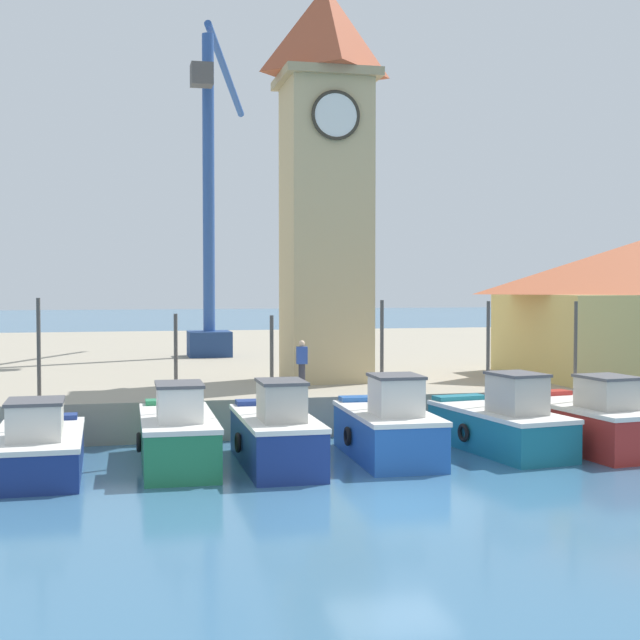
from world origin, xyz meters
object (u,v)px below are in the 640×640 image
clock_tower (326,171)px  dock_worker_near_tower (302,364)px  port_crane_near (210,230)px  fishing_boat_center (501,424)px  fishing_boat_mid_right (589,422)px  fishing_boat_far_left (38,448)px  fishing_boat_mid_left (388,428)px  fishing_boat_left_outer (178,435)px  fishing_boat_left_inner (276,435)px

clock_tower → dock_worker_near_tower: (-1.42, -2.67, -6.61)m
clock_tower → port_crane_near: 12.25m
clock_tower → fishing_boat_center: bearing=-68.4°
fishing_boat_mid_right → dock_worker_near_tower: size_ratio=3.18×
fishing_boat_far_left → clock_tower: size_ratio=0.32×
fishing_boat_mid_left → fishing_boat_center: fishing_boat_mid_left is taller
port_crane_near → fishing_boat_left_outer: bearing=-98.2°
dock_worker_near_tower → fishing_boat_center: bearing=-49.2°
fishing_boat_far_left → fishing_boat_center: fishing_boat_far_left is taller
fishing_boat_left_inner → fishing_boat_mid_left: fishing_boat_mid_left is taller
fishing_boat_left_outer → port_crane_near: size_ratio=0.32×
dock_worker_near_tower → fishing_boat_left_inner: bearing=-107.7°
port_crane_near → dock_worker_near_tower: bearing=-84.2°
fishing_boat_left_outer → dock_worker_near_tower: fishing_boat_left_outer is taller
fishing_boat_far_left → fishing_boat_mid_right: size_ratio=0.98×
fishing_boat_mid_left → fishing_boat_left_outer: bearing=177.2°
fishing_boat_mid_right → dock_worker_near_tower: 9.16m
fishing_boat_mid_right → fishing_boat_mid_left: bearing=179.8°
fishing_boat_left_inner → clock_tower: 12.13m
clock_tower → port_crane_near: (-2.90, 11.82, -1.40)m
fishing_boat_left_outer → fishing_boat_center: 8.94m
fishing_boat_mid_left → port_crane_near: size_ratio=0.30×
fishing_boat_center → fishing_boat_mid_left: bearing=-174.8°
fishing_boat_far_left → fishing_boat_left_inner: 5.88m
fishing_boat_left_inner → dock_worker_near_tower: fishing_boat_left_inner is taller
fishing_boat_left_outer → clock_tower: (5.77, 8.02, 7.89)m
fishing_boat_center → fishing_boat_far_left: bearing=-178.6°
fishing_boat_left_outer → fishing_boat_left_inner: fishing_boat_left_outer is taller
fishing_boat_far_left → port_crane_near: 22.09m
fishing_boat_left_outer → fishing_boat_mid_right: fishing_boat_mid_right is taller
dock_worker_near_tower → fishing_boat_mid_right: bearing=-38.5°
fishing_boat_mid_right → port_crane_near: port_crane_near is taller
fishing_boat_center → port_crane_near: 21.71m
fishing_boat_left_outer → fishing_boat_mid_right: (11.46, -0.30, -0.01)m
fishing_boat_mid_left → clock_tower: (0.22, 8.29, 7.87)m
fishing_boat_left_outer → clock_tower: bearing=54.2°
fishing_boat_center → port_crane_near: port_crane_near is taller
fishing_boat_mid_left → fishing_boat_far_left: bearing=-180.0°
fishing_boat_far_left → port_crane_near: port_crane_near is taller
fishing_boat_left_inner → clock_tower: (3.31, 8.61, 7.87)m
dock_worker_near_tower → clock_tower: bearing=62.1°
fishing_boat_center → dock_worker_near_tower: (-4.58, 5.31, 1.30)m
fishing_boat_mid_left → clock_tower: 11.43m
fishing_boat_left_inner → dock_worker_near_tower: bearing=72.3°
fishing_boat_left_outer → fishing_boat_mid_left: fishing_boat_mid_left is taller
fishing_boat_left_outer → clock_tower: clock_tower is taller
clock_tower → fishing_boat_left_outer: bearing=-125.8°
fishing_boat_far_left → fishing_boat_left_outer: 3.42m
fishing_boat_left_outer → fishing_boat_mid_left: 5.56m
fishing_boat_left_inner → dock_worker_near_tower: (1.90, 5.94, 1.26)m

